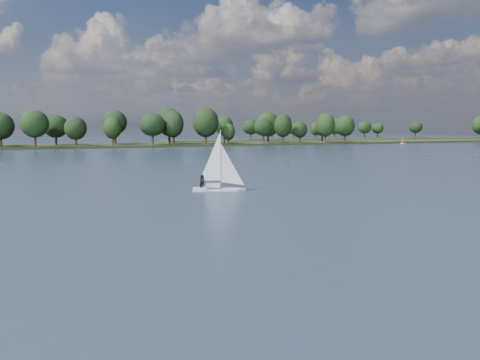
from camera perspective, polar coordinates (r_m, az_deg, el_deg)
ground at (r=116.40m, az=-11.79°, el=1.50°), size 700.00×700.00×0.00m
far_shore at (r=227.15m, az=-17.36°, el=3.42°), size 660.00×40.00×1.50m
far_shore_back at (r=329.29m, az=10.66°, el=4.26°), size 220.00×30.00×1.40m
sailboat at (r=70.08m, az=-2.60°, el=0.73°), size 6.57×3.89×8.35m
dinghy_orange at (r=261.76m, az=17.00°, el=3.92°), size 2.55×1.14×3.99m
treeline at (r=222.19m, az=-20.63°, el=5.34°), size 562.54×74.15×17.70m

